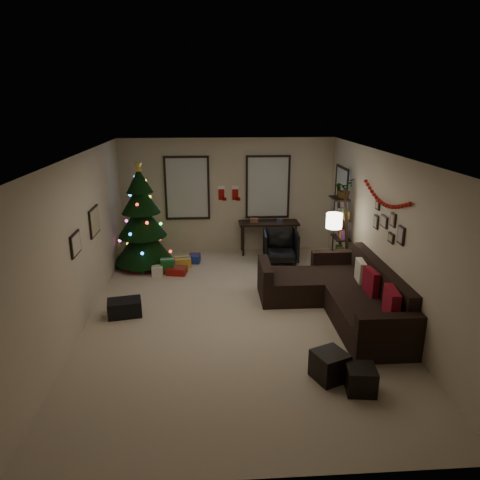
# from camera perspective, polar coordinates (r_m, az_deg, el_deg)

# --- Properties ---
(floor) EXTENTS (7.00, 7.00, 0.00)m
(floor) POSITION_cam_1_polar(r_m,az_deg,el_deg) (7.77, -0.45, -9.47)
(floor) COLOR #B9A68C
(floor) RESTS_ON ground
(ceiling) EXTENTS (7.00, 7.00, 0.00)m
(ceiling) POSITION_cam_1_polar(r_m,az_deg,el_deg) (6.98, -0.50, 10.72)
(ceiling) COLOR white
(ceiling) RESTS_ON floor
(wall_back) EXTENTS (5.00, 0.00, 5.00)m
(wall_back) POSITION_cam_1_polar(r_m,az_deg,el_deg) (10.65, -1.58, 5.69)
(wall_back) COLOR #C6B497
(wall_back) RESTS_ON floor
(wall_front) EXTENTS (5.00, 0.00, 5.00)m
(wall_front) POSITION_cam_1_polar(r_m,az_deg,el_deg) (4.06, 2.53, -14.76)
(wall_front) COLOR #C6B497
(wall_front) RESTS_ON floor
(wall_left) EXTENTS (0.00, 7.00, 7.00)m
(wall_left) POSITION_cam_1_polar(r_m,az_deg,el_deg) (7.54, -19.79, -0.31)
(wall_left) COLOR #C6B497
(wall_left) RESTS_ON floor
(wall_right) EXTENTS (0.00, 7.00, 7.00)m
(wall_right) POSITION_cam_1_polar(r_m,az_deg,el_deg) (7.81, 18.17, 0.44)
(wall_right) COLOR #C6B497
(wall_right) RESTS_ON floor
(window_back_left) EXTENTS (1.05, 0.06, 1.50)m
(window_back_left) POSITION_cam_1_polar(r_m,az_deg,el_deg) (10.58, -6.77, 6.61)
(window_back_left) COLOR #728CB2
(window_back_left) RESTS_ON wall_back
(window_back_right) EXTENTS (1.05, 0.06, 1.50)m
(window_back_right) POSITION_cam_1_polar(r_m,az_deg,el_deg) (10.66, 3.56, 6.77)
(window_back_right) COLOR #728CB2
(window_back_right) RESTS_ON wall_back
(window_right_wall) EXTENTS (0.06, 0.90, 1.30)m
(window_right_wall) POSITION_cam_1_polar(r_m,az_deg,el_deg) (10.09, 12.85, 5.48)
(window_right_wall) COLOR #728CB2
(window_right_wall) RESTS_ON wall_right
(christmas_tree) EXTENTS (1.27, 1.27, 2.36)m
(christmas_tree) POSITION_cam_1_polar(r_m,az_deg,el_deg) (9.85, -12.41, 2.08)
(christmas_tree) COLOR black
(christmas_tree) RESTS_ON floor
(presents) EXTENTS (1.50, 1.01, 0.30)m
(presents) POSITION_cam_1_polar(r_m,az_deg,el_deg) (9.81, -9.51, -3.10)
(presents) COLOR #14591E
(presents) RESTS_ON floor
(sofa) EXTENTS (2.04, 2.95, 0.91)m
(sofa) POSITION_cam_1_polar(r_m,az_deg,el_deg) (7.95, 12.83, -6.90)
(sofa) COLOR black
(sofa) RESTS_ON floor
(pillow_red_a) EXTENTS (0.20, 0.51, 0.50)m
(pillow_red_a) POSITION_cam_1_polar(r_m,az_deg,el_deg) (6.98, 18.73, -7.89)
(pillow_red_a) COLOR maroon
(pillow_red_a) RESTS_ON sofa
(pillow_red_b) EXTENTS (0.14, 0.44, 0.44)m
(pillow_red_b) POSITION_cam_1_polar(r_m,az_deg,el_deg) (7.71, 16.36, -5.22)
(pillow_red_b) COLOR maroon
(pillow_red_b) RESTS_ON sofa
(pillow_cream) EXTENTS (0.15, 0.40, 0.39)m
(pillow_cream) POSITION_cam_1_polar(r_m,az_deg,el_deg) (8.17, 15.14, -3.89)
(pillow_cream) COLOR beige
(pillow_cream) RESTS_ON sofa
(ottoman_near) EXTENTS (0.53, 0.53, 0.38)m
(ottoman_near) POSITION_cam_1_polar(r_m,az_deg,el_deg) (6.19, 11.37, -15.45)
(ottoman_near) COLOR black
(ottoman_near) RESTS_ON floor
(ottoman_far) EXTENTS (0.40, 0.40, 0.34)m
(ottoman_far) POSITION_cam_1_polar(r_m,az_deg,el_deg) (6.05, 15.16, -16.80)
(ottoman_far) COLOR black
(ottoman_far) RESTS_ON floor
(desk) EXTENTS (1.41, 0.50, 0.76)m
(desk) POSITION_cam_1_polar(r_m,az_deg,el_deg) (10.61, 3.68, 1.85)
(desk) COLOR black
(desk) RESTS_ON floor
(desk_chair) EXTENTS (0.75, 0.71, 0.72)m
(desk_chair) POSITION_cam_1_polar(r_m,az_deg,el_deg) (10.12, 5.22, -0.81)
(desk_chair) COLOR black
(desk_chair) RESTS_ON floor
(bookshelf) EXTENTS (0.30, 0.55, 1.87)m
(bookshelf) POSITION_cam_1_polar(r_m,az_deg,el_deg) (9.49, 12.88, 1.02)
(bookshelf) COLOR black
(bookshelf) RESTS_ON floor
(potted_plant) EXTENTS (0.69, 0.68, 0.58)m
(potted_plant) POSITION_cam_1_polar(r_m,az_deg,el_deg) (9.33, 13.16, 6.72)
(potted_plant) COLOR #4C4C4C
(potted_plant) RESTS_ON bookshelf
(floor_lamp) EXTENTS (0.31, 0.31, 1.45)m
(floor_lamp) POSITION_cam_1_polar(r_m,az_deg,el_deg) (8.76, 11.90, 1.82)
(floor_lamp) COLOR black
(floor_lamp) RESTS_ON floor
(art_map) EXTENTS (0.04, 0.60, 0.50)m
(art_map) POSITION_cam_1_polar(r_m,az_deg,el_deg) (8.35, -18.12, 2.28)
(art_map) COLOR black
(art_map) RESTS_ON wall_left
(art_abstract) EXTENTS (0.04, 0.45, 0.35)m
(art_abstract) POSITION_cam_1_polar(r_m,az_deg,el_deg) (7.26, -20.28, -0.48)
(art_abstract) COLOR black
(art_abstract) RESTS_ON wall_left
(gallery) EXTENTS (0.03, 1.25, 0.54)m
(gallery) POSITION_cam_1_polar(r_m,az_deg,el_deg) (7.67, 18.39, 1.86)
(gallery) COLOR black
(gallery) RESTS_ON wall_right
(garland) EXTENTS (0.08, 1.90, 0.30)m
(garland) POSITION_cam_1_polar(r_m,az_deg,el_deg) (7.74, 17.98, 5.23)
(garland) COLOR #A5140C
(garland) RESTS_ON wall_right
(stocking_left) EXTENTS (0.20, 0.05, 0.36)m
(stocking_left) POSITION_cam_1_polar(r_m,az_deg,el_deg) (10.65, -2.36, 6.06)
(stocking_left) COLOR #990F0C
(stocking_left) RESTS_ON wall_back
(stocking_right) EXTENTS (0.20, 0.05, 0.36)m
(stocking_right) POSITION_cam_1_polar(r_m,az_deg,el_deg) (10.63, -0.56, 6.06)
(stocking_right) COLOR #990F0C
(stocking_right) RESTS_ON wall_back
(storage_bin) EXTENTS (0.62, 0.47, 0.28)m
(storage_bin) POSITION_cam_1_polar(r_m,az_deg,el_deg) (7.93, -14.52, -8.37)
(storage_bin) COLOR black
(storage_bin) RESTS_ON floor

